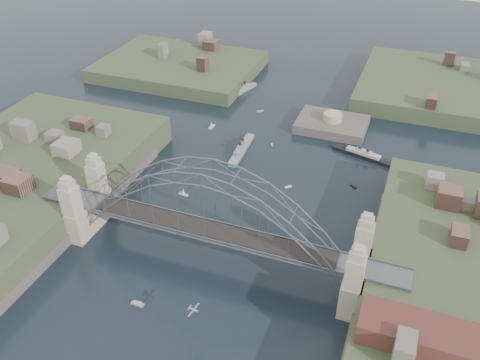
% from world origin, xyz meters
% --- Properties ---
extents(ground, '(500.00, 500.00, 0.00)m').
position_xyz_m(ground, '(0.00, 0.00, 0.00)').
color(ground, black).
rests_on(ground, ground).
extents(bridge, '(84.00, 13.80, 24.60)m').
position_xyz_m(bridge, '(0.00, 0.00, 12.32)').
color(bridge, '#555557').
rests_on(bridge, ground).
extents(shore_west, '(50.50, 90.00, 12.00)m').
position_xyz_m(shore_west, '(-57.32, 0.00, 1.97)').
color(shore_west, '#3B492C').
rests_on(shore_west, ground).
extents(headland_nw, '(60.00, 45.00, 9.00)m').
position_xyz_m(headland_nw, '(-55.00, 95.00, 0.50)').
color(headland_nw, '#3B492C').
rests_on(headland_nw, ground).
extents(headland_ne, '(70.00, 55.00, 9.50)m').
position_xyz_m(headland_ne, '(50.00, 110.00, 0.75)').
color(headland_ne, '#3B492C').
rests_on(headland_ne, ground).
extents(fort_island, '(22.00, 16.00, 9.40)m').
position_xyz_m(fort_island, '(12.00, 70.00, -0.34)').
color(fort_island, '#514840').
rests_on(fort_island, ground).
extents(wharf_shed, '(20.00, 8.00, 4.00)m').
position_xyz_m(wharf_shed, '(44.00, -14.00, 10.00)').
color(wharf_shed, '#592D26').
rests_on(wharf_shed, shore_east).
extents(naval_cruiser_near, '(3.37, 18.58, 5.54)m').
position_xyz_m(naval_cruiser_near, '(-10.14, 46.13, 0.86)').
color(naval_cruiser_near, '#949A9C').
rests_on(naval_cruiser_near, ground).
extents(naval_cruiser_far, '(6.03, 14.52, 4.91)m').
position_xyz_m(naval_cruiser_far, '(-24.76, 86.91, 0.76)').
color(naval_cruiser_far, '#949A9C').
rests_on(naval_cruiser_far, ground).
extents(ocean_liner, '(18.76, 7.36, 4.60)m').
position_xyz_m(ocean_liner, '(24.39, 55.86, 0.71)').
color(ocean_liner, black).
rests_on(ocean_liner, ground).
extents(aeroplane, '(1.98, 3.64, 0.53)m').
position_xyz_m(aeroplane, '(5.19, -20.13, 6.89)').
color(aeroplane, '#A1A2A7').
extents(small_boat_a, '(2.80, 1.27, 2.38)m').
position_xyz_m(small_boat_a, '(-16.72, 19.88, 0.81)').
color(small_boat_a, beige).
rests_on(small_boat_a, ground).
extents(small_boat_b, '(1.84, 1.88, 0.45)m').
position_xyz_m(small_boat_b, '(8.19, 33.03, 0.15)').
color(small_boat_b, beige).
rests_on(small_boat_b, ground).
extents(small_boat_c, '(2.79, 0.93, 1.43)m').
position_xyz_m(small_boat_c, '(-8.70, -17.58, 0.28)').
color(small_boat_c, beige).
rests_on(small_boat_c, ground).
extents(small_boat_d, '(2.01, 1.82, 0.45)m').
position_xyz_m(small_boat_d, '(24.66, 39.59, 0.15)').
color(small_boat_d, beige).
rests_on(small_boat_d, ground).
extents(small_boat_e, '(1.37, 3.35, 2.38)m').
position_xyz_m(small_boat_e, '(-24.67, 56.93, 0.71)').
color(small_boat_e, beige).
rests_on(small_boat_e, ground).
extents(small_boat_f, '(1.26, 1.78, 0.45)m').
position_xyz_m(small_boat_f, '(-2.71, 52.75, 0.15)').
color(small_boat_f, beige).
rests_on(small_boat_f, ground).
extents(small_boat_h, '(2.21, 2.02, 0.45)m').
position_xyz_m(small_boat_h, '(-13.59, 73.29, 0.15)').
color(small_boat_h, beige).
rests_on(small_boat_h, ground).
extents(small_boat_i, '(2.34, 1.38, 0.45)m').
position_xyz_m(small_boat_i, '(25.08, 11.74, 0.15)').
color(small_boat_i, beige).
rests_on(small_boat_i, ground).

